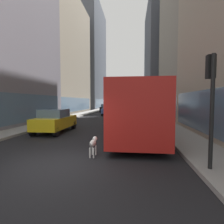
# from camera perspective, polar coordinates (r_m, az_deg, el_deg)

# --- Properties ---
(ground_plane) EXTENTS (120.00, 120.00, 0.00)m
(ground_plane) POSITION_cam_1_polar(r_m,az_deg,el_deg) (40.72, 2.99, 0.41)
(ground_plane) COLOR black
(sidewalk_left) EXTENTS (2.40, 110.00, 0.15)m
(sidewalk_left) POSITION_cam_1_polar(r_m,az_deg,el_deg) (41.47, -4.90, 0.56)
(sidewalk_left) COLOR gray
(sidewalk_left) RESTS_ON ground
(sidewalk_right) EXTENTS (2.40, 110.00, 0.15)m
(sidewalk_right) POSITION_cam_1_polar(r_m,az_deg,el_deg) (40.75, 11.01, 0.46)
(sidewalk_right) COLOR gray
(sidewalk_right) RESTS_ON ground
(building_left_mid) EXTENTS (8.86, 18.76, 21.61)m
(building_left_mid) POSITION_cam_1_polar(r_m,az_deg,el_deg) (36.38, -17.84, 17.02)
(building_left_mid) COLOR #A0937F
(building_left_mid) RESTS_ON ground
(building_left_far) EXTENTS (10.04, 19.48, 30.55)m
(building_left_far) POSITION_cam_1_polar(r_m,az_deg,el_deg) (56.99, -8.64, 16.72)
(building_left_far) COLOR #4C515B
(building_left_far) RESTS_ON ground
(building_right_far) EXTENTS (11.83, 18.86, 25.52)m
(building_right_far) POSITION_cam_1_polar(r_m,az_deg,el_deg) (47.11, 18.63, 16.27)
(building_right_far) COLOR #4C515B
(building_right_far) RESTS_ON ground
(transit_bus) EXTENTS (2.78, 11.53, 3.05)m
(transit_bus) POSITION_cam_1_polar(r_m,az_deg,el_deg) (12.14, 7.67, 1.60)
(transit_bus) COLOR red
(transit_bus) RESTS_ON ground
(car_yellow_taxi) EXTENTS (1.72, 4.07, 1.62)m
(car_yellow_taxi) POSITION_cam_1_polar(r_m,az_deg,el_deg) (13.03, -17.81, -2.63)
(car_yellow_taxi) COLOR yellow
(car_yellow_taxi) RESTS_ON ground
(car_white_van) EXTENTS (1.89, 4.53, 1.62)m
(car_white_van) POSITION_cam_1_polar(r_m,az_deg,el_deg) (51.67, 0.65, 1.98)
(car_white_van) COLOR silver
(car_white_van) RESTS_ON ground
(car_blue_hatchback) EXTENTS (1.71, 4.51, 1.62)m
(car_blue_hatchback) POSITION_cam_1_polar(r_m,az_deg,el_deg) (28.21, -1.08, 0.74)
(car_blue_hatchback) COLOR #4C6BB7
(car_blue_hatchback) RESTS_ON ground
(car_red_coupe) EXTENTS (1.89, 4.22, 1.62)m
(car_red_coupe) POSITION_cam_1_polar(r_m,az_deg,el_deg) (28.98, 7.06, 0.78)
(car_red_coupe) COLOR red
(car_red_coupe) RESTS_ON ground
(car_black_suv) EXTENTS (1.76, 4.70, 1.62)m
(car_black_suv) POSITION_cam_1_polar(r_m,az_deg,el_deg) (35.88, -2.00, 1.32)
(car_black_suv) COLOR black
(car_black_suv) RESTS_ON ground
(dalmatian_dog) EXTENTS (0.22, 0.96, 0.72)m
(dalmatian_dog) POSITION_cam_1_polar(r_m,az_deg,el_deg) (7.15, -6.05, -9.92)
(dalmatian_dog) COLOR white
(dalmatian_dog) RESTS_ON ground
(traffic_light_near) EXTENTS (0.24, 0.40, 3.40)m
(traffic_light_near) POSITION_cam_1_polar(r_m,az_deg,el_deg) (6.05, 29.33, 5.59)
(traffic_light_near) COLOR black
(traffic_light_near) RESTS_ON sidewalk_right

